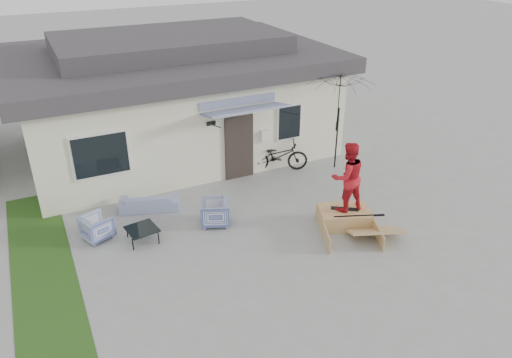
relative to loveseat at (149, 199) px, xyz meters
name	(u,v)px	position (x,y,z in m)	size (l,w,h in m)	color
ground	(277,259)	(2.17, -3.73, -0.33)	(90.00, 90.00, 0.00)	gray
grass_strip	(43,271)	(-3.03, -1.73, -0.32)	(1.40, 8.00, 0.01)	#204416
house	(173,94)	(2.17, 4.26, 1.62)	(10.80, 8.49, 4.10)	beige
loveseat	(149,199)	(0.00, 0.00, 0.00)	(1.67, 0.49, 0.65)	#3C4F9A
armchair_left	(97,226)	(-1.60, -0.87, 0.03)	(0.70, 0.65, 0.72)	#3C4F9A
armchair_right	(215,211)	(1.42, -1.55, 0.07)	(0.76, 0.71, 0.78)	#3C4F9A
coffee_table	(143,234)	(-0.58, -1.50, -0.14)	(0.73, 0.73, 0.36)	black
bicycle	(278,153)	(4.54, 0.65, 0.30)	(0.69, 1.97, 1.26)	black
patio_umbrella	(338,118)	(6.37, 0.01, 1.42)	(2.26, 2.10, 2.20)	black
skate_ramp	(344,217)	(4.54, -3.14, -0.10)	(1.36, 1.81, 0.45)	tan
skateboard	(344,208)	(4.56, -3.09, 0.15)	(0.73, 0.18, 0.05)	black
skater	(348,176)	(4.56, -3.09, 1.13)	(0.94, 0.72, 1.92)	red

